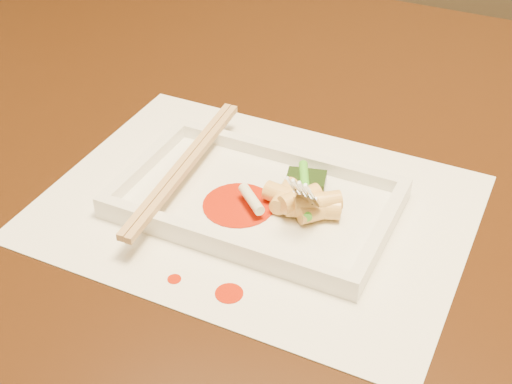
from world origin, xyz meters
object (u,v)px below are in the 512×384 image
at_px(plate_base, 256,204).
at_px(fork, 337,144).
at_px(placemat, 256,207).
at_px(chopstick_a, 181,164).
at_px(table, 253,211).

relative_size(plate_base, fork, 1.86).
bearing_deg(plate_base, placemat, -135.00).
xyz_separation_m(plate_base, chopstick_a, (-0.08, 0.00, 0.02)).
xyz_separation_m(placemat, chopstick_a, (-0.08, 0.00, 0.03)).
bearing_deg(plate_base, fork, 14.42).
distance_m(table, plate_base, 0.16).
bearing_deg(chopstick_a, plate_base, 0.00).
height_order(chopstick_a, fork, fork).
height_order(placemat, chopstick_a, chopstick_a).
bearing_deg(table, chopstick_a, -103.51).
distance_m(placemat, fork, 0.11).
bearing_deg(table, plate_base, -62.81).
bearing_deg(fork, table, 144.20).
bearing_deg(placemat, fork, 14.42).
bearing_deg(chopstick_a, placemat, -0.00).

